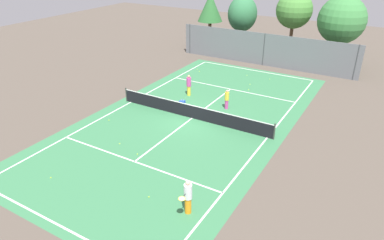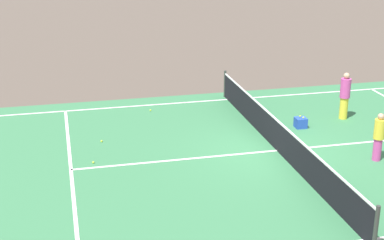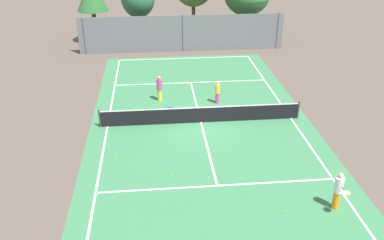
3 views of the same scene
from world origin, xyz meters
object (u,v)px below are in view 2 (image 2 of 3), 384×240
(player_1, at_px, (345,95))
(ball_crate, at_px, (301,123))
(tennis_ball_6, at_px, (150,110))
(tennis_ball_7, at_px, (93,162))
(player_0, at_px, (379,137))
(tennis_ball_0, at_px, (102,141))

(player_1, height_order, ball_crate, player_1)
(tennis_ball_6, bearing_deg, tennis_ball_7, -29.03)
(player_0, relative_size, player_1, 0.87)
(ball_crate, distance_m, tennis_ball_7, 7.44)
(player_0, xyz_separation_m, player_1, (-3.72, 0.79, 0.12))
(player_1, bearing_deg, tennis_ball_0, -87.85)
(tennis_ball_7, bearing_deg, tennis_ball_0, 166.88)
(player_1, height_order, tennis_ball_7, player_1)
(player_0, xyz_separation_m, tennis_ball_6, (-6.16, -5.92, -0.73))
(player_0, height_order, player_1, player_1)
(ball_crate, bearing_deg, tennis_ball_0, -91.72)
(tennis_ball_6, bearing_deg, ball_crate, 58.27)
(tennis_ball_0, bearing_deg, player_0, 67.04)
(player_1, distance_m, ball_crate, 2.09)
(player_0, relative_size, tennis_ball_7, 22.69)
(player_1, relative_size, tennis_ball_7, 26.15)
(player_1, xyz_separation_m, tennis_ball_6, (-2.44, -6.71, -0.85))
(player_0, height_order, tennis_ball_0, player_0)
(player_0, xyz_separation_m, tennis_ball_7, (-1.71, -8.39, -0.73))
(ball_crate, xyz_separation_m, tennis_ball_0, (-0.21, -6.90, -0.15))
(ball_crate, xyz_separation_m, tennis_ball_6, (-2.98, -4.82, -0.15))
(ball_crate, relative_size, tennis_ball_0, 6.45)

